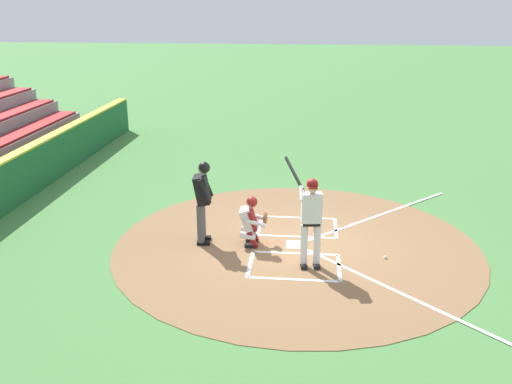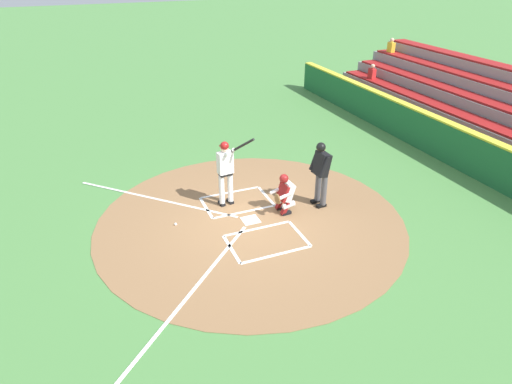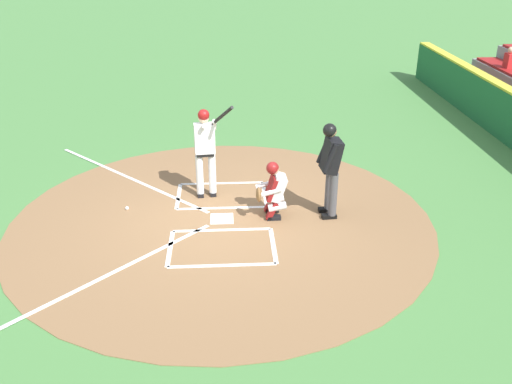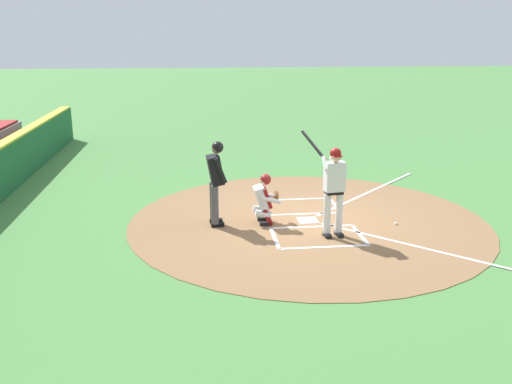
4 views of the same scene
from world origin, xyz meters
name	(u,v)px [view 3 (image 3 of 4)]	position (x,y,z in m)	size (l,w,h in m)	color
ground_plane	(222,219)	(0.00, 0.00, 0.00)	(120.00, 120.00, 0.00)	#4C8442
dirt_circle	(222,219)	(0.00, 0.00, 0.01)	(8.00, 8.00, 0.01)	olive
home_plate_and_chalk	(176,220)	(0.00, 0.88, 0.01)	(7.93, 4.91, 0.01)	white
batter	(206,147)	(1.03, 0.30, 1.10)	(0.89, 0.80, 2.13)	white
catcher	(273,189)	(0.06, -0.99, 0.59)	(0.60, 0.60, 1.13)	black
plate_umpire	(331,164)	(0.05, -2.05, 1.08)	(0.60, 0.44, 1.86)	#4C4C51
baseball	(127,208)	(0.50, 1.88, 0.04)	(0.07, 0.07, 0.07)	white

